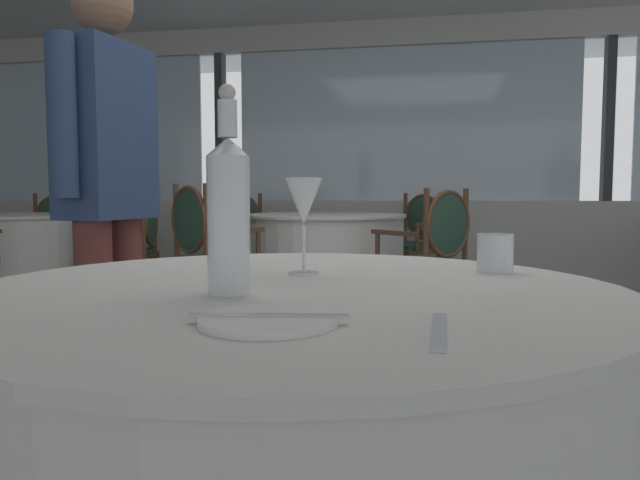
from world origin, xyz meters
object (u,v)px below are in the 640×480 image
Objects in this scene: side_plate at (268,320)px; dining_chair_1_0 at (135,243)px; water_tumbler at (495,253)px; wine_glass at (304,204)px; dining_chair_2_3 at (432,250)px; dining_chair_2_1 at (250,235)px; dining_chair_2_0 at (414,236)px; diner_person_1 at (107,180)px; water_bottle at (228,210)px; dining_chair_2_2 at (206,246)px; dining_chair_1_1 at (54,235)px.

dining_chair_1_0 reaches higher than side_plate.
wine_glass is at bearing -163.50° from water_tumbler.
dining_chair_2_1 is at bearing -0.00° from dining_chair_2_3.
diner_person_1 is at bearing 22.51° from dining_chair_2_0.
water_bottle is 0.26m from wine_glass.
water_bottle is 0.37× the size of dining_chair_2_1.
dining_chair_2_0 is 2.12m from dining_chair_2_2.
wine_glass is at bearing 108.36° from dining_chair_1_0.
water_bottle reaches higher than dining_chair_2_1.
dining_chair_2_1 is (1.81, 0.27, 0.01)m from dining_chair_1_1.
dining_chair_2_1 is 0.93× the size of dining_chair_2_2.
dining_chair_2_3 is (-0.14, 2.63, -0.25)m from water_tumbler.
side_plate is at bearing -46.19° from diner_person_1.
wine_glass is 0.42m from water_tumbler.
dining_chair_2_0 is (-0.31, 4.12, -0.26)m from water_tumbler.
dining_chair_1_1 is at bearing 134.36° from water_tumbler.
dining_chair_2_2 is at bearing 115.58° from wine_glass.
dining_chair_2_0 reaches higher than dining_chair_1_1.
dining_chair_2_2 reaches higher than side_plate.
dining_chair_2_2 is (-1.29, 3.05, -0.19)m from side_plate.
dining_chair_2_3 is (3.46, -1.05, 0.02)m from dining_chair_1_1.
dining_chair_2_0 is at bearing 94.24° from water_tumbler.
dining_chair_2_3 is 0.56× the size of diner_person_1.
side_plate is at bearing 105.48° from dining_chair_1_0.
water_bottle is 4.50m from dining_chair_2_0.
water_bottle is 0.35× the size of dining_chair_2_2.
dining_chair_2_1 is at bearing 83.71° from dining_chair_1_1.
dining_chair_2_3 is at bearing -0.00° from dining_chair_2_1.
dining_chair_2_2 is (0.16, -1.49, 0.03)m from dining_chair_2_1.
wine_glass reaches higher than dining_chair_1_0.
dining_chair_1_0 and dining_chair_1_1 have the same top height.
dining_chair_2_0 reaches higher than side_plate.
water_bottle is 5.13m from dining_chair_1_1.
dining_chair_2_3 is at bearing -44.93° from dining_chair_2_2.
dining_chair_2_2 is (-1.24, 2.58, -0.33)m from wine_glass.
wine_glass reaches higher than dining_chair_2_0.
side_plate is at bearing -59.19° from water_bottle.
diner_person_1 reaches higher than wine_glass.
dining_chair_2_2 reaches higher than dining_chair_2_3.
dining_chair_2_0 reaches higher than dining_chair_1_0.
water_bottle is 0.37× the size of dining_chair_1_1.
dining_chair_2_0 reaches higher than water_tumbler.
diner_person_1 reaches higher than side_plate.
water_tumbler is 0.09× the size of dining_chair_1_1.
dining_chair_1_1 is 3.32m from dining_chair_2_0.
side_plate is 0.20× the size of dining_chair_1_0.
dining_chair_1_0 is at bearing 128.96° from water_tumbler.
dining_chair_2_2 is 1.03× the size of dining_chair_2_3.
dining_chair_2_0 is (2.12, 1.13, -0.00)m from dining_chair_1_0.
wine_glass is at bearing -115.83° from dining_chair_2_2.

